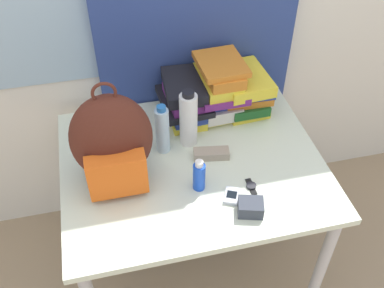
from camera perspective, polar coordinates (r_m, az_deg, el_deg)
desk at (r=1.96m, az=0.00°, el=-4.05°), size 1.09×0.89×0.75m
backpack at (r=1.72m, az=-10.12°, el=0.26°), size 0.32×0.25×0.46m
book_stack_left at (r=2.05m, az=-0.90°, el=5.72°), size 0.23×0.29×0.20m
book_stack_center at (r=2.06m, az=3.44°, el=7.22°), size 0.21×0.28×0.28m
book_stack_right at (r=2.11m, az=6.67°, el=6.73°), size 0.24×0.29×0.19m
water_bottle at (r=1.87m, az=-3.77°, el=1.81°), size 0.06×0.06×0.24m
sports_bottle at (r=1.90m, az=-0.46°, el=3.20°), size 0.08×0.08×0.27m
sunscreen_bottle at (r=1.75m, az=0.91°, el=-4.06°), size 0.05×0.05×0.15m
cell_phone at (r=1.76m, az=5.06°, el=-6.58°), size 0.08×0.10×0.02m
sunglasses_case at (r=1.90m, az=2.47°, el=-1.24°), size 0.16×0.08×0.04m
camera_pouch at (r=1.71m, az=7.45°, el=-7.97°), size 0.11×0.10×0.06m
wristwatch at (r=1.81m, az=7.52°, el=-5.33°), size 0.04×0.09×0.01m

